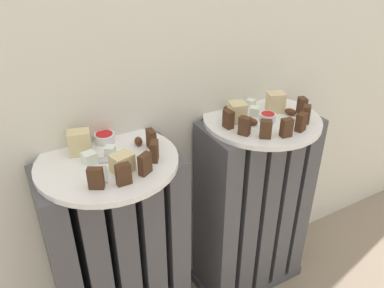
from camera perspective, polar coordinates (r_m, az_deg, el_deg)
name	(u,v)px	position (r m, az deg, el deg)	size (l,w,h in m)	color
radiator_left	(121,262)	(0.99, -10.50, -16.72)	(0.32, 0.15, 0.55)	#47474C
radiator_right	(253,210)	(1.12, 8.93, -9.60)	(0.32, 0.15, 0.55)	#47474C
plate_left	(108,162)	(0.80, -12.36, -2.56)	(0.29, 0.29, 0.01)	white
plate_right	(262,120)	(0.97, 10.25, 3.56)	(0.29, 0.29, 0.01)	white
dark_cake_slice_left_0	(96,178)	(0.71, -14.02, -4.94)	(0.03, 0.01, 0.04)	#472B19
dark_cake_slice_left_1	(123,174)	(0.71, -10.08, -4.43)	(0.03, 0.01, 0.04)	#472B19
dark_cake_slice_left_2	(145,164)	(0.73, -6.96, -2.95)	(0.03, 0.01, 0.04)	#472B19
dark_cake_slice_left_3	(154,151)	(0.77, -5.56, -1.06)	(0.03, 0.01, 0.04)	#472B19
dark_cake_slice_left_4	(151,139)	(0.81, -6.03, 0.69)	(0.03, 0.01, 0.04)	#472B19
marble_cake_slice_left_0	(80,142)	(0.82, -16.26, 0.23)	(0.04, 0.03, 0.05)	beige
marble_cake_slice_left_1	(122,163)	(0.75, -10.26, -2.75)	(0.04, 0.03, 0.04)	beige
turkish_delight_left_0	(110,151)	(0.81, -12.00, -0.98)	(0.02, 0.02, 0.02)	white
turkish_delight_left_1	(90,158)	(0.79, -14.89, -2.03)	(0.02, 0.02, 0.02)	white
turkish_delight_left_2	(124,156)	(0.78, -10.07, -1.72)	(0.02, 0.02, 0.02)	white
medjool_date_left_0	(81,141)	(0.87, -16.03, 0.48)	(0.03, 0.02, 0.02)	#4C2814
medjool_date_left_1	(138,141)	(0.84, -7.92, 0.42)	(0.03, 0.02, 0.02)	#4C2814
jam_bowl_left	(105,137)	(0.86, -12.77, 0.98)	(0.04, 0.04, 0.02)	white
dark_cake_slice_right_0	(228,119)	(0.90, 5.39, 3.66)	(0.02, 0.02, 0.04)	#472B19
dark_cake_slice_right_1	(245,126)	(0.87, 7.76, 2.65)	(0.02, 0.02, 0.04)	#472B19
dark_cake_slice_right_2	(266,129)	(0.86, 10.84, 2.17)	(0.02, 0.02, 0.04)	#472B19
dark_cake_slice_right_3	(287,128)	(0.88, 13.78, 2.35)	(0.02, 0.02, 0.04)	#472B19
dark_cake_slice_right_4	(301,122)	(0.91, 15.81, 3.12)	(0.02, 0.02, 0.04)	#472B19
dark_cake_slice_right_5	(306,114)	(0.96, 16.52, 4.24)	(0.02, 0.02, 0.04)	#472B19
dark_cake_slice_right_6	(302,106)	(1.00, 15.92, 5.43)	(0.02, 0.02, 0.04)	#472B19
marble_cake_slice_right_0	(276,102)	(1.00, 12.23, 6.05)	(0.04, 0.03, 0.05)	beige
marble_cake_slice_right_1	(237,112)	(0.93, 6.69, 4.68)	(0.04, 0.04, 0.05)	beige
turkish_delight_right_0	(251,103)	(1.01, 8.64, 5.95)	(0.02, 0.02, 0.02)	white
turkish_delight_right_1	(254,111)	(0.97, 9.16, 4.78)	(0.02, 0.02, 0.02)	white
medjool_date_right_0	(265,126)	(0.91, 10.74, 2.61)	(0.03, 0.01, 0.02)	#4C2814
medjool_date_right_1	(228,109)	(0.98, 5.31, 5.13)	(0.03, 0.02, 0.02)	#4C2814
medjool_date_right_2	(291,112)	(0.99, 14.34, 4.63)	(0.03, 0.02, 0.02)	#4C2814
medjool_date_right_3	(253,122)	(0.92, 8.94, 3.28)	(0.03, 0.02, 0.02)	#4C2814
jam_bowl_right	(268,117)	(0.95, 11.10, 3.94)	(0.04, 0.04, 0.02)	white
fork	(104,167)	(0.77, -12.80, -3.35)	(0.04, 0.09, 0.00)	#B7B7BC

